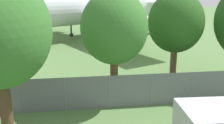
% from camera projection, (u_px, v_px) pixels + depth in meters
% --- Properties ---
extents(perimeter_fence, '(56.07, 0.07, 1.99)m').
position_uv_depth(perimeter_fence, '(109.00, 92.00, 15.29)').
color(perimeter_fence, slate).
rests_on(perimeter_fence, ground).
extents(airplane, '(39.65, 31.72, 14.08)m').
position_uv_depth(airplane, '(74.00, 8.00, 36.85)').
color(airplane, silver).
rests_on(airplane, ground).
extents(tree_behind_benches, '(3.88, 3.88, 6.81)m').
position_uv_depth(tree_behind_benches, '(114.00, 28.00, 14.95)').
color(tree_behind_benches, brown).
rests_on(tree_behind_benches, ground).
extents(tree_far_right, '(3.81, 3.81, 6.76)m').
position_uv_depth(tree_far_right, '(176.00, 23.00, 17.86)').
color(tree_far_right, brown).
rests_on(tree_far_right, ground).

